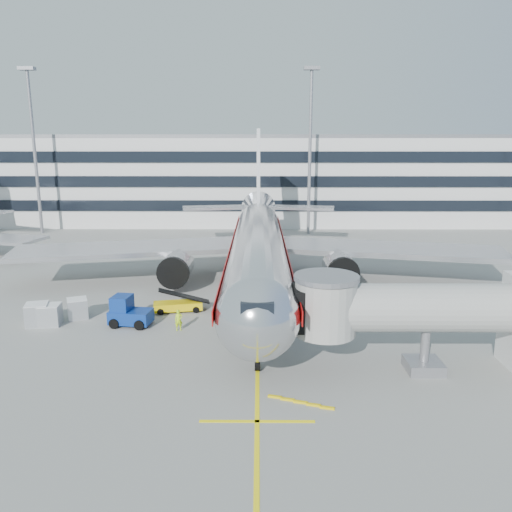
{
  "coord_description": "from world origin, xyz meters",
  "views": [
    {
      "loc": [
        0.09,
        -37.29,
        14.01
      ],
      "look_at": [
        -0.19,
        7.36,
        4.0
      ],
      "focal_mm": 35.0,
      "sensor_mm": 36.0,
      "label": 1
    }
  ],
  "objects_px": {
    "main_jet": "(258,244)",
    "baggage_tug": "(128,313)",
    "belt_loader": "(178,305)",
    "cargo_container_front": "(50,315)",
    "cargo_container_left": "(37,314)",
    "cargo_container_right": "(78,308)",
    "ramp_worker": "(179,320)"
  },
  "relations": [
    {
      "from": "cargo_container_left",
      "to": "main_jet",
      "type": "bearing_deg",
      "value": 33.91
    },
    {
      "from": "belt_loader",
      "to": "baggage_tug",
      "type": "distance_m",
      "value": 4.79
    },
    {
      "from": "main_jet",
      "to": "belt_loader",
      "type": "height_order",
      "value": "main_jet"
    },
    {
      "from": "main_jet",
      "to": "belt_loader",
      "type": "bearing_deg",
      "value": -129.55
    },
    {
      "from": "baggage_tug",
      "to": "ramp_worker",
      "type": "relative_size",
      "value": 2.07
    },
    {
      "from": "belt_loader",
      "to": "ramp_worker",
      "type": "height_order",
      "value": "belt_loader"
    },
    {
      "from": "main_jet",
      "to": "cargo_container_right",
      "type": "distance_m",
      "value": 18.24
    },
    {
      "from": "baggage_tug",
      "to": "cargo_container_front",
      "type": "relative_size",
      "value": 1.96
    },
    {
      "from": "cargo_container_left",
      "to": "ramp_worker",
      "type": "bearing_deg",
      "value": -5.34
    },
    {
      "from": "baggage_tug",
      "to": "cargo_container_left",
      "type": "distance_m",
      "value": 7.19
    },
    {
      "from": "cargo_container_right",
      "to": "ramp_worker",
      "type": "xyz_separation_m",
      "value": [
        8.79,
        -2.78,
        0.0
      ]
    },
    {
      "from": "main_jet",
      "to": "cargo_container_front",
      "type": "height_order",
      "value": "main_jet"
    },
    {
      "from": "cargo_container_right",
      "to": "ramp_worker",
      "type": "relative_size",
      "value": 1.22
    },
    {
      "from": "cargo_container_left",
      "to": "cargo_container_right",
      "type": "relative_size",
      "value": 1.01
    },
    {
      "from": "main_jet",
      "to": "ramp_worker",
      "type": "distance_m",
      "value": 14.56
    },
    {
      "from": "main_jet",
      "to": "cargo_container_right",
      "type": "relative_size",
      "value": 25.29
    },
    {
      "from": "main_jet",
      "to": "belt_loader",
      "type": "relative_size",
      "value": 11.54
    },
    {
      "from": "cargo_container_left",
      "to": "cargo_container_front",
      "type": "distance_m",
      "value": 0.99
    },
    {
      "from": "belt_loader",
      "to": "cargo_container_front",
      "type": "xyz_separation_m",
      "value": [
        -9.59,
        -3.36,
        0.26
      ]
    },
    {
      "from": "cargo_container_left",
      "to": "cargo_container_front",
      "type": "xyz_separation_m",
      "value": [
        0.99,
        0.05,
        -0.05
      ]
    },
    {
      "from": "main_jet",
      "to": "baggage_tug",
      "type": "distance_m",
      "value": 15.86
    },
    {
      "from": "baggage_tug",
      "to": "cargo_container_left",
      "type": "height_order",
      "value": "baggage_tug"
    },
    {
      "from": "cargo_container_right",
      "to": "cargo_container_front",
      "type": "height_order",
      "value": "cargo_container_front"
    },
    {
      "from": "cargo_container_right",
      "to": "belt_loader",
      "type": "bearing_deg",
      "value": 11.93
    },
    {
      "from": "cargo_container_right",
      "to": "main_jet",
      "type": "bearing_deg",
      "value": 33.93
    },
    {
      "from": "main_jet",
      "to": "cargo_container_front",
      "type": "bearing_deg",
      "value": -144.64
    },
    {
      "from": "main_jet",
      "to": "baggage_tug",
      "type": "bearing_deg",
      "value": -131.27
    },
    {
      "from": "cargo_container_left",
      "to": "cargo_container_right",
      "type": "height_order",
      "value": "cargo_container_left"
    },
    {
      "from": "cargo_container_front",
      "to": "ramp_worker",
      "type": "distance_m",
      "value": 10.43
    },
    {
      "from": "cargo_container_front",
      "to": "baggage_tug",
      "type": "bearing_deg",
      "value": -0.02
    },
    {
      "from": "main_jet",
      "to": "belt_loader",
      "type": "distance_m",
      "value": 11.38
    },
    {
      "from": "ramp_worker",
      "to": "cargo_container_left",
      "type": "bearing_deg",
      "value": 157.66
    }
  ]
}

